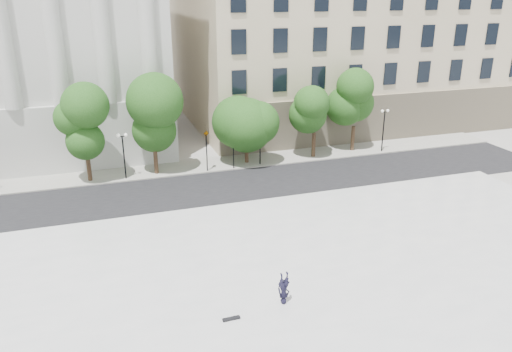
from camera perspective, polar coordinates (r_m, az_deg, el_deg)
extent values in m
plane|color=#B3B0A9|center=(25.30, 6.43, -16.14)|extent=(160.00, 160.00, 0.00)
cube|color=silver|center=(27.43, 3.82, -12.26)|extent=(44.00, 22.00, 0.45)
cube|color=black|center=(40.30, -4.11, -1.50)|extent=(60.00, 8.00, 0.02)
cube|color=#A6A399|center=(45.76, -5.96, 1.23)|extent=(60.00, 4.00, 0.12)
cube|color=beige|center=(64.35, 8.92, 16.17)|extent=(36.00, 26.00, 21.00)
cylinder|color=black|center=(43.64, -5.65, 2.62)|extent=(0.10, 0.10, 3.50)
imported|color=black|center=(43.04, -5.75, 5.31)|extent=(1.06, 1.86, 0.75)
cylinder|color=black|center=(44.19, -2.60, 2.93)|extent=(0.10, 0.10, 3.50)
imported|color=black|center=(43.60, -2.64, 5.57)|extent=(0.83, 1.82, 0.72)
imported|color=black|center=(25.48, 3.19, -13.85)|extent=(0.66, 1.74, 0.47)
cube|color=black|center=(24.50, -2.84, -15.97)|extent=(0.85, 0.24, 0.09)
cylinder|color=#382619|center=(43.64, -18.57, 1.00)|extent=(0.36, 0.36, 2.59)
sphere|color=#1A4513|center=(42.66, -19.10, 5.46)|extent=(3.50, 3.50, 3.50)
cylinder|color=#382619|center=(43.85, -11.38, 1.71)|extent=(0.36, 0.36, 2.50)
sphere|color=#1A4513|center=(42.91, -11.69, 6.02)|extent=(4.26, 4.26, 4.26)
cylinder|color=#382619|center=(45.81, -1.08, 2.93)|extent=(0.36, 0.36, 2.50)
sphere|color=#1A4513|center=(44.91, -1.11, 7.07)|extent=(4.35, 4.35, 4.35)
cylinder|color=#382619|center=(47.82, 6.59, 3.52)|extent=(0.36, 0.36, 2.44)
sphere|color=#1A4513|center=(46.97, 6.76, 7.39)|extent=(3.64, 3.64, 3.64)
cylinder|color=#382619|center=(50.35, 10.99, 4.19)|extent=(0.36, 0.36, 2.53)
sphere|color=#1A4513|center=(49.52, 11.26, 8.00)|extent=(3.48, 3.48, 3.48)
cylinder|color=black|center=(43.02, -14.83, 1.97)|extent=(0.12, 0.12, 3.80)
cube|color=black|center=(42.48, -15.06, 4.40)|extent=(0.60, 0.06, 0.06)
sphere|color=white|center=(42.44, -15.47, 4.49)|extent=(0.28, 0.28, 0.28)
sphere|color=white|center=(42.47, -14.67, 4.58)|extent=(0.28, 0.28, 0.28)
cylinder|color=black|center=(45.12, 0.47, 3.62)|extent=(0.12, 0.12, 3.95)
cube|color=black|center=(44.59, 0.48, 6.05)|extent=(0.60, 0.06, 0.06)
sphere|color=white|center=(44.47, 0.11, 6.15)|extent=(0.28, 0.28, 0.28)
sphere|color=white|center=(44.66, 0.85, 6.21)|extent=(0.28, 0.28, 0.28)
cylinder|color=black|center=(50.46, 14.33, 4.87)|extent=(0.12, 0.12, 4.07)
cube|color=black|center=(49.97, 14.53, 7.11)|extent=(0.60, 0.06, 0.06)
sphere|color=white|center=(49.79, 14.24, 7.21)|extent=(0.28, 0.28, 0.28)
sphere|color=white|center=(50.11, 14.83, 7.24)|extent=(0.28, 0.28, 0.28)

